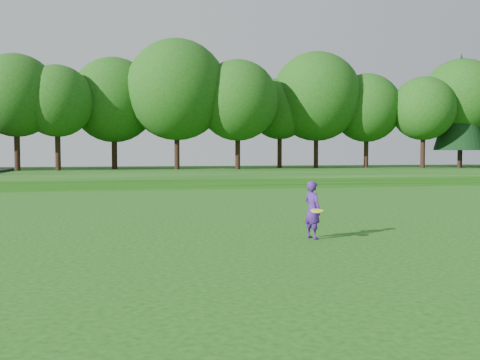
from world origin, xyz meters
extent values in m
plane|color=#16480D|center=(0.00, 0.00, 0.00)|extent=(140.00, 140.00, 0.00)
cube|color=#16480D|center=(0.00, 34.00, 0.30)|extent=(130.00, 30.00, 0.60)
cube|color=gray|center=(0.00, 20.00, 0.02)|extent=(130.00, 1.60, 0.04)
imported|color=#411C7E|center=(1.95, 0.61, 0.74)|extent=(0.52, 0.63, 1.47)
cylinder|color=yellow|center=(1.93, 0.24, 0.75)|extent=(0.31, 0.31, 0.08)
camera|label=1|loc=(-2.74, -12.13, 2.20)|focal=40.00mm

